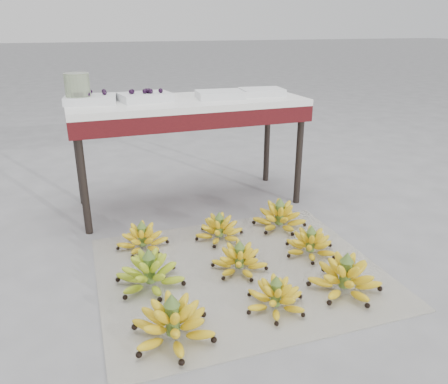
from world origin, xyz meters
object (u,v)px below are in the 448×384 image
object	(u,v)px
bunch_mid_left	(150,273)
bunch_front_left	(173,323)
bunch_front_right	(345,278)
vendor_table	(188,112)
bunch_mid_right	(310,244)
bunch_back_left	(142,239)
tray_far_right	(262,92)
bunch_mid_center	(239,260)
bunch_back_center	(219,230)
tray_left	(145,97)
newspaper_mat	(240,271)
glass_jar	(78,89)
bunch_back_right	(279,217)
tray_far_left	(90,99)
bunch_front_center	(276,297)
tray_right	(220,94)

from	to	relation	value
bunch_mid_left	bunch_front_left	bearing A→B (deg)	-112.78
bunch_front_right	vendor_table	distance (m)	1.32
bunch_mid_right	bunch_back_left	size ratio (longest dim) A/B	1.09
tray_far_right	bunch_mid_center	bearing A→B (deg)	-119.54
bunch_front_left	bunch_back_center	size ratio (longest dim) A/B	1.16
bunch_mid_right	bunch_front_right	bearing A→B (deg)	-72.01
tray_left	bunch_front_right	bearing A→B (deg)	-64.30
newspaper_mat	bunch_mid_center	world-z (taller)	bunch_mid_center
newspaper_mat	glass_jar	size ratio (longest dim) A/B	7.56
bunch_mid_center	vendor_table	size ratio (longest dim) A/B	0.20
bunch_back_left	tray_left	size ratio (longest dim) A/B	0.99
bunch_back_right	tray_far_left	size ratio (longest dim) A/B	1.06
bunch_front_left	bunch_mid_right	world-z (taller)	bunch_front_left
bunch_front_center	bunch_front_right	size ratio (longest dim) A/B	0.85
bunch_mid_right	tray_left	size ratio (longest dim) A/B	1.08
bunch_back_right	bunch_back_left	bearing A→B (deg)	172.69
newspaper_mat	tray_left	distance (m)	1.14
bunch_mid_left	bunch_back_right	size ratio (longest dim) A/B	1.24
bunch_front_center	bunch_mid_right	world-z (taller)	bunch_mid_right
bunch_mid_right	bunch_front_center	bearing A→B (deg)	-113.31
bunch_back_left	tray_far_left	distance (m)	0.83
newspaper_mat	bunch_front_center	size ratio (longest dim) A/B	4.48
bunch_back_center	tray_left	world-z (taller)	tray_left
newspaper_mat	bunch_back_center	size ratio (longest dim) A/B	3.77
bunch_front_right	tray_far_right	xyz separation A→B (m)	(0.14, 1.16, 0.60)
glass_jar	bunch_mid_left	bearing A→B (deg)	-78.79
bunch_front_center	bunch_back_left	xyz separation A→B (m)	(-0.40, 0.67, 0.00)
bunch_front_right	bunch_mid_center	size ratio (longest dim) A/B	1.24
bunch_back_left	tray_far_left	bearing A→B (deg)	118.53
bunch_front_center	tray_far_left	xyz separation A→B (m)	(-0.54, 1.22, 0.62)
bunch_mid_right	tray_far_left	distance (m)	1.40
bunch_front_right	tray_far_left	xyz separation A→B (m)	(-0.87, 1.21, 0.61)
tray_far_right	bunch_back_left	bearing A→B (deg)	-149.91
bunch_front_center	bunch_back_right	distance (m)	0.75
newspaper_mat	tray_right	distance (m)	1.09
newspaper_mat	glass_jar	xyz separation A→B (m)	(-0.58, 0.90, 0.73)
bunch_mid_center	glass_jar	xyz separation A→B (m)	(-0.58, 0.89, 0.67)
bunch_mid_left	tray_far_right	xyz separation A→B (m)	(0.89, 0.85, 0.60)
bunch_front_right	bunch_mid_right	world-z (taller)	bunch_front_right
tray_far_right	bunch_front_right	bearing A→B (deg)	-96.67
bunch_front_left	bunch_front_center	distance (m)	0.42
bunch_mid_right	tray_far_left	size ratio (longest dim) A/B	1.11
newspaper_mat	bunch_front_center	bearing A→B (deg)	-85.39
bunch_back_right	tray_far_left	xyz separation A→B (m)	(-0.90, 0.56, 0.61)
tray_left	newspaper_mat	bearing A→B (deg)	-76.00
bunch_front_left	vendor_table	world-z (taller)	vendor_table
bunch_back_center	bunch_back_right	distance (m)	0.36
tray_left	bunch_mid_left	bearing A→B (deg)	-101.86
bunch_back_left	tray_left	distance (m)	0.82
tray_right	bunch_mid_left	bearing A→B (deg)	-126.59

